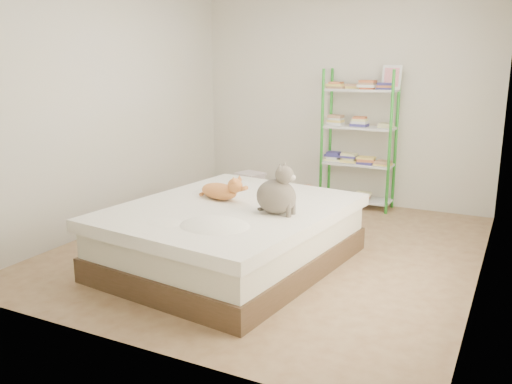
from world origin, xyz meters
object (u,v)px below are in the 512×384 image
Objects in this scene: bed at (231,235)px; white_bin at (250,187)px; shelf_unit at (359,136)px; cardboard_box at (306,206)px; orange_cat at (219,189)px; grey_cat at (276,189)px.

white_bin is at bearing 119.59° from bed.
cardboard_box is (-0.33, -0.89, -0.71)m from shelf_unit.
white_bin is (-1.00, 0.55, 0.00)m from cardboard_box.
shelf_unit reaches higher than cardboard_box.
grey_cat is (0.67, -0.20, 0.12)m from orange_cat.
grey_cat is 2.48m from shelf_unit.
orange_cat is at bearing -70.86° from white_bin.
grey_cat reaches higher than white_bin.
shelf_unit is at bearing 86.80° from orange_cat.
bed is at bearing -24.07° from orange_cat.
bed is at bearing -100.38° from shelf_unit.
shelf_unit reaches higher than white_bin.
bed is 0.67m from grey_cat.
grey_cat is at bearing -3.73° from orange_cat.
grey_cat reaches higher than orange_cat.
orange_cat is at bearing 149.73° from bed.
cardboard_box is (0.12, 1.54, -0.09)m from bed.
bed reaches higher than white_bin.
shelf_unit is (0.66, 2.27, 0.25)m from orange_cat.
shelf_unit is at bearing 14.39° from white_bin.
grey_cat is 1.07× the size of white_bin.
white_bin is (-1.34, 2.13, -0.57)m from grey_cat.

